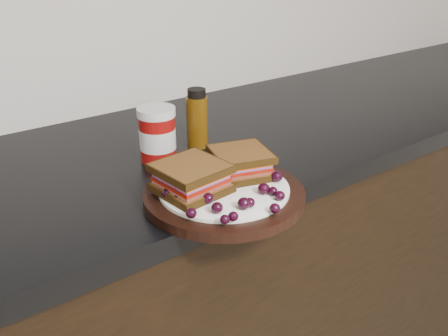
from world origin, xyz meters
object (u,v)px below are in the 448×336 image
at_px(sandwich_left, 191,178).
at_px(condiment_jar, 157,135).
at_px(oil_bottle, 197,118).
at_px(plate, 224,195).

bearing_deg(sandwich_left, condiment_jar, 70.42).
relative_size(sandwich_left, condiment_jar, 0.96).
bearing_deg(sandwich_left, oil_bottle, 47.67).
relative_size(sandwich_left, oil_bottle, 0.84).
xyz_separation_m(plate, condiment_jar, (-0.01, 0.21, 0.05)).
xyz_separation_m(plate, oil_bottle, (0.10, 0.23, 0.06)).
distance_m(plate, sandwich_left, 0.07).
bearing_deg(condiment_jar, oil_bottle, 8.21).
distance_m(condiment_jar, oil_bottle, 0.11).
bearing_deg(plate, sandwich_left, 158.32).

